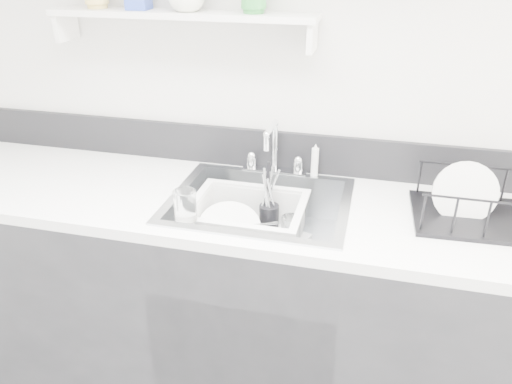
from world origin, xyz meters
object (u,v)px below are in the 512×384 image
(sink, at_px, (259,223))
(wash_tub, at_px, (247,223))
(dish_rack, at_px, (481,200))
(counter_run, at_px, (259,303))

(sink, relative_size, wash_tub, 1.55)
(sink, relative_size, dish_rack, 1.53)
(counter_run, distance_m, dish_rack, 0.91)
(sink, xyz_separation_m, dish_rack, (0.74, 0.05, 0.16))
(sink, bearing_deg, dish_rack, 3.64)
(sink, distance_m, wash_tub, 0.04)
(wash_tub, height_order, dish_rack, dish_rack)
(sink, height_order, dish_rack, dish_rack)
(counter_run, relative_size, dish_rack, 7.64)
(dish_rack, bearing_deg, wash_tub, -178.05)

